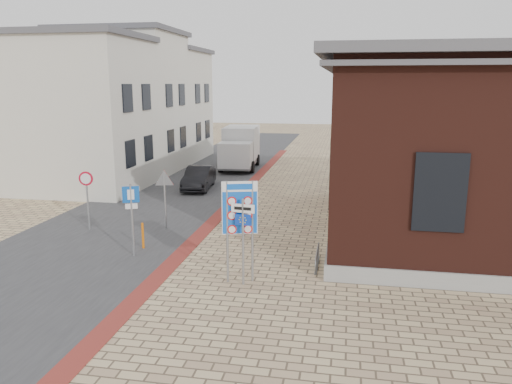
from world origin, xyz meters
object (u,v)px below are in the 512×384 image
Objects in this scene: essen_sign at (243,228)px; parking_sign at (131,208)px; bollard at (143,236)px; border_sign at (240,210)px; box_truck at (240,147)px; sedan at (199,178)px.

essen_sign reaches higher than parking_sign.
bollard is (0.00, 0.80, -1.22)m from parking_sign.
border_sign is 1.18× the size of essen_sign.
border_sign reaches higher than parking_sign.
essen_sign is 4.99m from bollard.
essen_sign is at bearing -81.55° from box_truck.
sedan is at bearing -100.54° from box_truck.
box_truck is 17.33m from bollard.
sedan is at bearing 72.79° from parking_sign.
sedan is at bearing 95.69° from border_sign.
bollard is (-4.00, 2.30, -1.70)m from border_sign.
essen_sign is 2.72× the size of bollard.
essen_sign is at bearing -44.97° from parking_sign.
bollard is at bearing 155.96° from essen_sign.
parking_sign reaches higher than sedan.
box_truck is 18.10m from parking_sign.
bollard is (-4.14, 2.50, -1.23)m from essen_sign.
box_truck is 5.88× the size of bollard.
box_truck is at bearing 77.80° from sedan.
border_sign reaches higher than box_truck.
sedan is 13.81m from essen_sign.
parking_sign is at bearing -90.00° from bollard.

